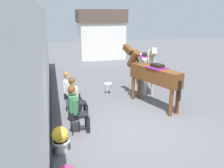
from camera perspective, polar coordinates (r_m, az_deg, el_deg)
ground_plane at (r=9.65m, az=-0.35°, el=-2.84°), size 40.00×40.00×0.00m
pub_facade_wall at (r=7.53m, az=-16.66°, el=3.03°), size 0.34×14.00×3.40m
distant_cottage at (r=17.86m, az=-2.75°, el=12.07°), size 3.40×2.60×3.50m
seated_visitor_near at (r=6.53m, az=-8.80°, el=-5.55°), size 0.61×0.49×1.39m
seated_visitor_middle at (r=7.35m, az=-8.83°, el=-2.97°), size 0.61×0.48×1.39m
seated_visitor_far at (r=8.07m, az=-10.08°, el=-1.24°), size 0.61×0.48×1.39m
saddled_horse_near at (r=8.50m, az=9.64°, el=2.37°), size 1.27×2.87×2.06m
saddled_horse_far at (r=10.30m, az=8.24°, el=4.93°), size 0.96×2.95×2.06m
flower_planter_far at (r=5.95m, az=-12.34°, el=-12.77°), size 0.43×0.43×0.64m
spare_stool_white at (r=9.74m, az=-0.96°, el=-0.18°), size 0.32×0.32×0.46m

